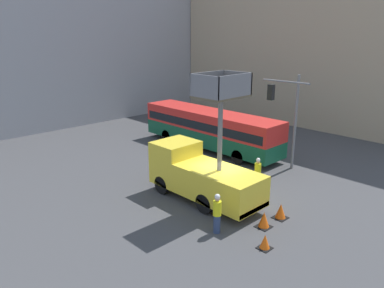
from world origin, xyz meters
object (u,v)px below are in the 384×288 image
Objects in this scene: traffic_cone_near_truck at (265,242)px; traffic_cone_far_side at (281,211)px; road_worker_near_truck at (217,213)px; traffic_light_pole at (288,109)px; road_worker_directing at (258,173)px; utility_truck at (202,172)px; traffic_cone_mid_road at (264,220)px; city_bus at (210,127)px.

traffic_cone_far_side is (2.79, 1.05, 0.06)m from traffic_cone_near_truck.
traffic_cone_far_side is (3.28, -1.25, -0.61)m from road_worker_near_truck.
traffic_light_pole is 9.59m from road_worker_near_truck.
road_worker_near_truck reaches higher than road_worker_directing.
traffic_cone_mid_road is at bearing -91.07° from utility_truck.
traffic_cone_far_side is (1.32, -0.05, -0.00)m from traffic_cone_mid_road.
traffic_light_pole is 3.40× the size of road_worker_directing.
traffic_cone_far_side is at bearing -148.33° from traffic_light_pole.
traffic_cone_near_truck is (-8.29, -4.44, -3.89)m from traffic_light_pole.
city_bus reaches higher than traffic_cone_near_truck.
traffic_light_pole is 4.61m from road_worker_directing.
road_worker_near_truck is 2.49× the size of traffic_cone_mid_road.
utility_truck reaches higher than traffic_cone_mid_road.
traffic_cone_mid_road is at bearing 177.92° from traffic_cone_far_side.
utility_truck is 9.17× the size of traffic_cone_far_side.
traffic_cone_near_truck is 1.84m from traffic_cone_mid_road.
city_bus is at bearing 87.45° from traffic_light_pole.
road_worker_near_truck is 3.56m from traffic_cone_far_side.
traffic_cone_near_truck is (-8.60, -11.32, -1.46)m from city_bus.
road_worker_near_truck is 2.53× the size of traffic_cone_far_side.
road_worker_directing is 4.74m from traffic_cone_mid_road.
road_worker_directing reaches higher than traffic_cone_mid_road.
road_worker_directing is (3.51, -1.15, -0.65)m from utility_truck.
city_bus is 7.30m from traffic_light_pole.
traffic_light_pole is (-0.31, -6.88, 2.44)m from city_bus.
city_bus is at bearing 102.34° from road_worker_near_truck.
traffic_light_pole reaches higher than city_bus.
traffic_light_pole reaches higher than traffic_cone_far_side.
traffic_light_pole is at bearing -7.19° from utility_truck.
traffic_cone_far_side is at bearing -73.62° from utility_truck.
city_bus reaches higher than traffic_cone_far_side.
traffic_cone_far_side is (-5.49, -3.39, -3.83)m from traffic_light_pole.
road_worker_directing is (-3.54, -7.18, -0.84)m from city_bus.
traffic_light_pole is 9.68× the size of traffic_cone_near_truck.
city_bus reaches higher than traffic_cone_mid_road.
road_worker_directing is at bearing 53.74° from traffic_cone_far_side.
traffic_light_pole is at bearing 177.46° from city_bus.
road_worker_near_truck is at bearing 148.31° from traffic_cone_mid_road.
road_worker_near_truck is 5.84m from road_worker_directing.
traffic_cone_far_side is at bearing -38.23° from road_worker_directing.
road_worker_directing is 3.87m from traffic_cone_far_side.
utility_truck is 5.66m from traffic_cone_near_truck.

